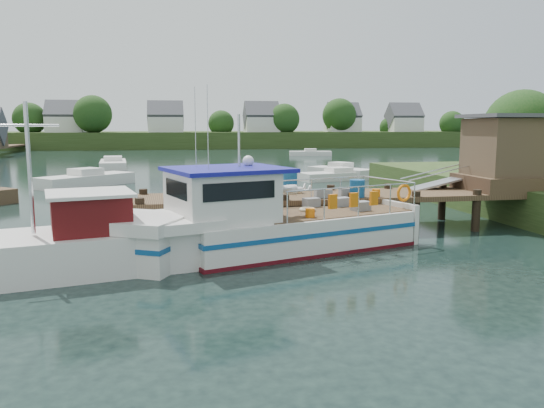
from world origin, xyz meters
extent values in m
plane|color=black|center=(0.00, 0.00, 0.00)|extent=(160.00, 160.00, 0.00)
cylinder|color=#332114|center=(14.00, 6.00, 1.52)|extent=(0.50, 0.50, 3.05)
sphere|color=#204117|center=(14.00, 6.00, 3.96)|extent=(3.90, 3.90, 3.90)
cube|color=#30451C|center=(0.00, 84.00, 1.40)|extent=(140.00, 24.00, 3.00)
cylinder|color=#332114|center=(-28.00, 79.00, 2.10)|extent=(0.60, 0.60, 4.20)
sphere|color=#204117|center=(-28.00, 79.00, 5.21)|extent=(5.54, 5.54, 5.54)
cylinder|color=#332114|center=(-17.00, 75.00, 2.40)|extent=(0.60, 0.60, 4.80)
sphere|color=#204117|center=(-17.00, 75.00, 5.95)|extent=(6.34, 6.34, 6.34)
cylinder|color=#332114|center=(-6.00, 77.00, 1.50)|extent=(0.60, 0.60, 3.00)
sphere|color=#204117|center=(-6.00, 77.00, 3.72)|extent=(3.96, 3.96, 3.96)
cylinder|color=#332114|center=(5.00, 79.00, 1.80)|extent=(0.60, 0.60, 3.60)
sphere|color=#204117|center=(5.00, 79.00, 4.46)|extent=(4.75, 4.75, 4.75)
cylinder|color=#332114|center=(16.00, 75.00, 2.10)|extent=(0.60, 0.60, 4.20)
sphere|color=#204117|center=(16.00, 75.00, 5.21)|extent=(5.54, 5.54, 5.54)
cylinder|color=#332114|center=(27.00, 77.00, 2.40)|extent=(0.60, 0.60, 4.80)
sphere|color=#204117|center=(27.00, 77.00, 5.95)|extent=(6.34, 6.34, 6.34)
cylinder|color=#332114|center=(38.00, 79.00, 1.50)|extent=(0.60, 0.60, 3.00)
sphere|color=#204117|center=(38.00, 79.00, 3.72)|extent=(3.96, 3.96, 3.96)
cylinder|color=#332114|center=(49.00, 75.00, 1.80)|extent=(0.60, 0.60, 3.60)
sphere|color=#204117|center=(49.00, 75.00, 4.46)|extent=(4.75, 4.75, 4.75)
cube|color=silver|center=(-22.00, 78.00, 4.00)|extent=(6.00, 5.00, 3.00)
cube|color=#47474C|center=(-22.00, 78.00, 5.90)|extent=(6.20, 5.09, 5.09)
cube|color=silver|center=(-5.00, 77.00, 4.00)|extent=(6.00, 5.00, 3.00)
cube|color=#47474C|center=(-5.00, 77.00, 5.90)|extent=(6.20, 5.09, 5.09)
cube|color=silver|center=(12.00, 76.00, 4.00)|extent=(6.00, 5.00, 3.00)
cube|color=#47474C|center=(12.00, 76.00, 5.90)|extent=(6.20, 5.09, 5.09)
cube|color=silver|center=(28.00, 78.00, 4.00)|extent=(6.00, 5.00, 3.00)
cube|color=#47474C|center=(28.00, 78.00, 5.90)|extent=(6.20, 5.09, 5.09)
cube|color=silver|center=(40.00, 77.00, 4.00)|extent=(6.00, 5.00, 3.00)
cube|color=#47474C|center=(40.00, 77.00, 5.90)|extent=(6.20, 5.09, 5.09)
cube|color=#4B3723|center=(-28.00, 64.00, 1.00)|extent=(2.20, 20.00, 0.25)
cube|color=#4B3723|center=(2.00, 0.00, 1.30)|extent=(16.00, 3.00, 0.20)
cylinder|color=black|center=(-5.50, -1.30, 0.65)|extent=(0.32, 0.32, 1.90)
cylinder|color=black|center=(-5.50, 1.30, 0.65)|extent=(0.32, 0.32, 1.90)
cylinder|color=black|center=(-3.00, -1.30, 0.65)|extent=(0.32, 0.32, 1.90)
cylinder|color=black|center=(-3.00, 1.30, 0.65)|extent=(0.32, 0.32, 1.90)
cylinder|color=black|center=(-0.50, -1.30, 0.65)|extent=(0.32, 0.32, 1.90)
cylinder|color=black|center=(-0.50, 1.30, 0.65)|extent=(0.32, 0.32, 1.90)
cylinder|color=black|center=(2.00, -1.30, 0.65)|extent=(0.32, 0.32, 1.90)
cylinder|color=black|center=(2.00, 1.30, 0.65)|extent=(0.32, 0.32, 1.90)
cylinder|color=black|center=(4.50, -1.30, 0.65)|extent=(0.32, 0.32, 1.90)
cylinder|color=black|center=(4.50, 1.30, 0.65)|extent=(0.32, 0.32, 1.90)
cylinder|color=black|center=(7.00, -1.30, 0.65)|extent=(0.32, 0.32, 1.90)
cylinder|color=black|center=(7.00, 1.30, 0.65)|extent=(0.32, 0.32, 1.90)
cylinder|color=black|center=(9.50, -1.30, 0.65)|extent=(0.32, 0.32, 1.90)
cylinder|color=black|center=(9.50, 1.30, 0.65)|extent=(0.32, 0.32, 1.90)
cube|color=#4B3723|center=(9.00, 0.00, 1.70)|extent=(3.20, 3.00, 0.60)
cube|color=brown|center=(9.00, 0.00, 3.10)|extent=(2.60, 2.60, 2.40)
cube|color=#47474C|center=(9.00, 0.00, 4.40)|extent=(3.00, 3.00, 0.15)
cube|color=#A5A8AD|center=(6.70, 0.90, 1.65)|extent=(3.34, 0.90, 0.79)
cylinder|color=silver|center=(6.70, 0.50, 2.15)|extent=(3.34, 0.05, 0.76)
cylinder|color=silver|center=(6.70, 1.30, 2.15)|extent=(3.34, 0.05, 0.76)
cube|color=slate|center=(1.00, -1.00, 1.56)|extent=(0.60, 0.40, 0.30)
cube|color=slate|center=(2.00, -0.80, 1.56)|extent=(0.60, 0.40, 0.30)
cylinder|color=orange|center=(3.00, -1.10, 1.55)|extent=(0.30, 0.30, 0.28)
cylinder|color=navy|center=(0.20, 0.90, 1.84)|extent=(0.56, 0.56, 0.85)
cube|color=silver|center=(-0.48, -2.83, 0.58)|extent=(8.06, 5.12, 1.15)
cube|color=silver|center=(-5.25, -4.34, 0.58)|extent=(2.86, 2.86, 1.15)
cube|color=silver|center=(-5.25, -4.34, 1.30)|extent=(3.10, 3.17, 0.35)
cube|color=silver|center=(-4.30, -4.04, 1.27)|extent=(2.77, 3.32, 0.30)
cube|color=#114B87|center=(-0.48, -2.83, 0.72)|extent=(8.16, 5.19, 0.14)
cube|color=#114B87|center=(-5.25, -4.34, 0.72)|extent=(2.91, 2.91, 0.14)
cube|color=#4E0B12|center=(-0.48, -2.83, 0.05)|extent=(8.16, 5.17, 0.14)
cube|color=#4B3723|center=(0.66, -2.47, 1.16)|extent=(5.96, 4.20, 0.04)
cube|color=silver|center=(3.24, -1.66, 0.68)|extent=(1.10, 2.92, 1.35)
cube|color=silver|center=(-2.96, -3.62, 1.90)|extent=(3.45, 3.32, 1.50)
cube|color=black|center=(-2.57, -4.87, 2.20)|extent=(2.11, 0.70, 0.50)
cube|color=black|center=(-3.36, -2.37, 2.20)|extent=(2.11, 0.70, 0.50)
cube|color=black|center=(-4.31, -4.04, 2.20)|extent=(0.58, 1.73, 0.50)
cube|color=navy|center=(-2.77, -3.56, 2.70)|extent=(4.12, 3.79, 0.12)
cylinder|color=silver|center=(-2.39, -3.44, 3.55)|extent=(0.10, 0.10, 1.60)
cylinder|color=silver|center=(-3.38, -4.28, 3.95)|extent=(0.03, 0.03, 2.40)
cylinder|color=silver|center=(-3.69, -3.32, 3.95)|extent=(0.03, 0.03, 2.40)
sphere|color=silver|center=(-2.03, -2.91, 2.90)|extent=(0.45, 0.45, 0.36)
cylinder|color=silver|center=(1.22, -3.74, 2.10)|extent=(4.78, 1.55, 0.04)
cylinder|color=silver|center=(0.39, -1.11, 2.10)|extent=(4.78, 1.55, 0.04)
cylinder|color=silver|center=(3.22, -1.66, 2.10)|extent=(0.87, 2.64, 0.04)
cylinder|color=silver|center=(-1.12, -4.48, 1.63)|extent=(0.06, 0.06, 0.95)
cylinder|color=silver|center=(-1.95, -1.85, 1.63)|extent=(0.06, 0.06, 0.95)
cylinder|color=silver|center=(0.12, -4.09, 1.63)|extent=(0.06, 0.06, 0.95)
cylinder|color=silver|center=(-0.71, -1.46, 1.63)|extent=(0.06, 0.06, 0.95)
cylinder|color=silver|center=(1.36, -3.70, 1.63)|extent=(0.06, 0.06, 0.95)
cylinder|color=silver|center=(0.53, -1.07, 1.63)|extent=(0.06, 0.06, 0.95)
cylinder|color=silver|center=(2.60, -3.31, 1.63)|extent=(0.06, 0.06, 0.95)
cylinder|color=silver|center=(1.77, -0.67, 1.63)|extent=(0.06, 0.06, 0.95)
cylinder|color=silver|center=(3.60, -2.99, 1.63)|extent=(0.06, 0.06, 0.95)
cylinder|color=silver|center=(2.77, -0.36, 1.63)|extent=(0.06, 0.06, 0.95)
cube|color=slate|center=(1.80, -2.74, 1.33)|extent=(0.69, 0.56, 0.32)
cube|color=slate|center=(1.46, -1.69, 1.33)|extent=(0.69, 0.56, 0.32)
cube|color=slate|center=(0.39, -1.61, 1.33)|extent=(0.64, 0.53, 0.32)
cylinder|color=navy|center=(2.30, -1.01, 1.60)|extent=(0.70, 0.70, 0.88)
cylinder|color=orange|center=(-0.21, -3.69, 1.31)|extent=(0.38, 0.38, 0.30)
torus|color=#BFB28C|center=(0.03, -2.46, 1.22)|extent=(0.70, 0.70, 0.12)
torus|color=orange|center=(3.50, -2.41, 1.70)|extent=(0.62, 0.28, 0.62)
cube|color=orange|center=(0.42, -4.02, 1.70)|extent=(0.30, 0.18, 0.45)
cube|color=orange|center=(1.18, -3.78, 1.70)|extent=(0.30, 0.18, 0.45)
cube|color=orange|center=(1.94, -3.54, 1.70)|extent=(0.30, 0.18, 0.45)
imported|color=silver|center=(-0.97, -3.30, 2.03)|extent=(0.59, 0.74, 1.76)
cube|color=silver|center=(-7.20, -4.50, 0.56)|extent=(7.66, 4.22, 1.12)
cube|color=#4B0C0D|center=(-6.66, -4.37, 1.62)|extent=(2.40, 2.40, 1.06)
cube|color=silver|center=(-6.66, -4.37, 2.18)|extent=(2.67, 2.67, 0.09)
cylinder|color=silver|center=(-8.07, -4.70, 2.90)|extent=(0.13, 0.13, 3.46)
cylinder|color=silver|center=(-8.07, -4.70, 4.02)|extent=(1.54, 0.41, 0.07)
cube|color=silver|center=(14.29, 50.29, 0.30)|extent=(5.89, 2.93, 0.61)
cube|color=silver|center=(14.29, 50.29, 0.76)|extent=(1.80, 1.62, 0.39)
cube|color=silver|center=(-10.01, 17.60, 0.38)|extent=(6.16, 6.16, 0.76)
cube|color=silver|center=(-10.01, 17.60, 0.95)|extent=(2.39, 2.39, 0.49)
cube|color=silver|center=(8.58, 19.94, 0.38)|extent=(4.34, 5.65, 0.76)
cube|color=silver|center=(8.58, 19.94, 0.96)|extent=(1.90, 1.98, 0.49)
cube|color=silver|center=(7.88, 18.27, 0.30)|extent=(6.29, 3.33, 0.60)
cube|color=silver|center=(7.88, 18.27, 0.75)|extent=(1.96, 1.78, 0.38)
cube|color=silver|center=(-9.76, 32.67, 0.37)|extent=(2.94, 7.02, 0.74)
cube|color=silver|center=(-9.76, 32.67, 0.93)|extent=(1.81, 2.06, 0.47)
camera|label=1|loc=(-4.46, -19.45, 4.00)|focal=35.00mm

